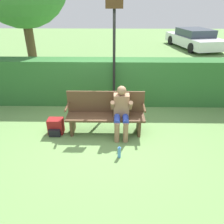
% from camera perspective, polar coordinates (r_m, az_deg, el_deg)
% --- Properties ---
extents(ground_plane, '(40.00, 40.00, 0.00)m').
position_cam_1_polar(ground_plane, '(5.18, -1.65, -5.28)').
color(ground_plane, '#668E4C').
extents(hedge_back, '(12.00, 0.59, 1.31)m').
position_cam_1_polar(hedge_back, '(6.39, -1.07, 7.85)').
color(hedge_back, '#2D662D').
rests_on(hedge_back, ground).
extents(park_bench, '(1.77, 0.46, 0.95)m').
position_cam_1_polar(park_bench, '(5.00, -1.68, -0.26)').
color(park_bench, '#513823').
rests_on(park_bench, ground).
extents(person_seated, '(0.48, 0.58, 1.14)m').
position_cam_1_polar(person_seated, '(4.81, 2.46, 0.58)').
color(person_seated, '#997051').
rests_on(person_seated, ground).
extents(backpack, '(0.34, 0.32, 0.36)m').
position_cam_1_polar(backpack, '(5.22, -14.49, -3.74)').
color(backpack, maroon).
rests_on(backpack, ground).
extents(water_bottle, '(0.06, 0.06, 0.25)m').
position_cam_1_polar(water_bottle, '(4.37, 1.90, -10.48)').
color(water_bottle, '#4C8CCC').
rests_on(water_bottle, ground).
extents(signpost, '(0.41, 0.09, 2.89)m').
position_cam_1_polar(signpost, '(5.71, 0.56, 15.64)').
color(signpost, black).
rests_on(signpost, ground).
extents(parked_car, '(2.80, 4.69, 1.15)m').
position_cam_1_polar(parked_car, '(15.36, 20.65, 17.47)').
color(parked_car, silver).
rests_on(parked_car, ground).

